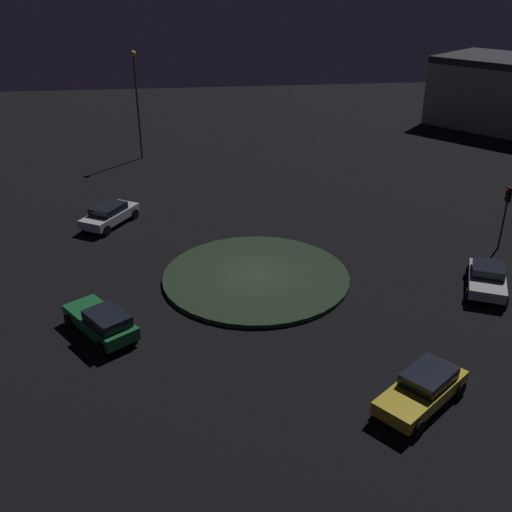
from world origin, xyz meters
TOP-DOWN VIEW (x-y plane):
  - ground_plane at (0.00, 0.00)m, footprint 118.08×118.08m
  - roundabout_island at (0.00, 0.00)m, footprint 10.49×10.49m
  - car_silver at (12.24, -2.79)m, footprint 3.41×4.38m
  - car_green at (-7.93, -4.75)m, footprint 3.89×4.50m
  - car_yellow at (5.32, -11.32)m, footprint 4.58×4.10m
  - car_white at (-8.91, 8.89)m, footprint 3.83×4.69m
  - traffic_light_east at (15.51, 2.15)m, footprint 0.37×0.33m
  - streetlamp_north at (-7.55, 24.44)m, footprint 0.51×0.51m

SIDE VIEW (x-z plane):
  - ground_plane at x=0.00m, z-range 0.00..0.00m
  - roundabout_island at x=0.00m, z-range 0.00..0.25m
  - car_silver at x=12.24m, z-range 0.04..1.44m
  - car_yellow at x=5.32m, z-range 0.04..1.45m
  - car_green at x=-7.93m, z-range 0.04..1.49m
  - car_white at x=-8.91m, z-range 0.05..1.48m
  - traffic_light_east at x=15.51m, z-range 0.85..4.85m
  - streetlamp_north at x=-7.55m, z-range 1.25..10.66m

